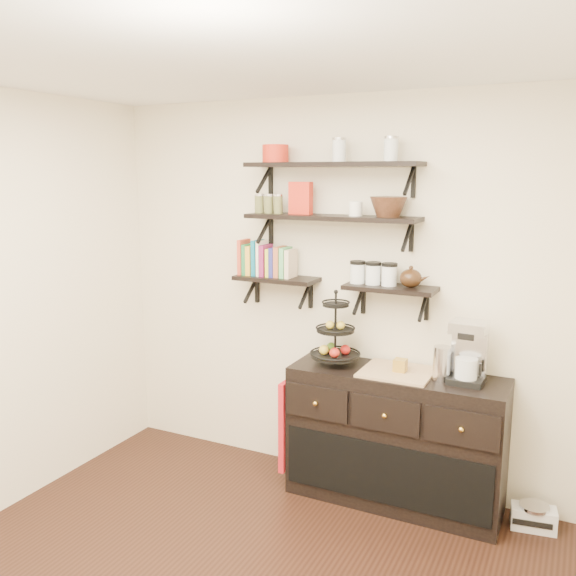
{
  "coord_description": "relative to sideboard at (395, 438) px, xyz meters",
  "views": [
    {
      "loc": [
        1.55,
        -2.19,
        2.18
      ],
      "look_at": [
        -0.09,
        1.15,
        1.47
      ],
      "focal_mm": 38.0,
      "sensor_mm": 36.0,
      "label": 1
    }
  ],
  "objects": [
    {
      "name": "apron",
      "position": [
        -0.73,
        -0.1,
        0.01
      ],
      "size": [
        0.04,
        0.28,
        0.64
      ],
      "primitive_type": "cube",
      "color": "#AE1214",
      "rests_on": "sideboard"
    },
    {
      "name": "ceiling",
      "position": [
        -0.52,
        -1.51,
        2.25
      ],
      "size": [
        3.5,
        3.5,
        0.02
      ],
      "primitive_type": "cube",
      "color": "white",
      "rests_on": "back_wall"
    },
    {
      "name": "coffee_maker",
      "position": [
        0.44,
        0.03,
        0.63
      ],
      "size": [
        0.22,
        0.21,
        0.39
      ],
      "rotation": [
        0.0,
        0.0,
        -0.04
      ],
      "color": "black",
      "rests_on": "sideboard"
    },
    {
      "name": "candle",
      "position": [
        0.02,
        0.0,
        0.5
      ],
      "size": [
        0.08,
        0.08,
        0.08
      ],
      "primitive_type": "cube",
      "color": "olive",
      "rests_on": "sideboard"
    },
    {
      "name": "cookbooks",
      "position": [
        -1.0,
        0.12,
        1.11
      ],
      "size": [
        0.4,
        0.15,
        0.26
      ],
      "color": "#C2432C",
      "rests_on": "shelf_low_left"
    },
    {
      "name": "radio",
      "position": [
        0.88,
        0.06,
        -0.37
      ],
      "size": [
        0.28,
        0.2,
        0.16
      ],
      "rotation": [
        0.0,
        0.0,
        0.15
      ],
      "color": "silver",
      "rests_on": "floor"
    },
    {
      "name": "shelf_mid",
      "position": [
        -0.52,
        0.1,
        1.43
      ],
      "size": [
        1.2,
        0.27,
        0.23
      ],
      "color": "black",
      "rests_on": "back_wall"
    },
    {
      "name": "shelf_low_left",
      "position": [
        -0.94,
        0.12,
        0.98
      ],
      "size": [
        0.6,
        0.25,
        0.23
      ],
      "color": "black",
      "rests_on": "back_wall"
    },
    {
      "name": "sideboard",
      "position": [
        0.0,
        0.0,
        0.0
      ],
      "size": [
        1.4,
        0.5,
        0.92
      ],
      "color": "black",
      "rests_on": "floor"
    },
    {
      "name": "back_wall",
      "position": [
        -0.52,
        0.24,
        0.9
      ],
      "size": [
        3.5,
        0.02,
        2.7
      ],
      "primitive_type": "cube",
      "color": "silver",
      "rests_on": "ground"
    },
    {
      "name": "recipe_box",
      "position": [
        -0.74,
        0.1,
        1.56
      ],
      "size": [
        0.16,
        0.07,
        0.22
      ],
      "primitive_type": "cube",
      "rotation": [
        0.0,
        0.0,
        -0.05
      ],
      "color": "red",
      "rests_on": "shelf_mid"
    },
    {
      "name": "shelf_low_right",
      "position": [
        -0.1,
        0.12,
        0.98
      ],
      "size": [
        0.6,
        0.25,
        0.23
      ],
      "color": "black",
      "rests_on": "back_wall"
    },
    {
      "name": "red_pot",
      "position": [
        -0.94,
        0.1,
        1.86
      ],
      "size": [
        0.18,
        0.18,
        0.12
      ],
      "primitive_type": "cylinder",
      "color": "red",
      "rests_on": "shelf_top"
    },
    {
      "name": "teapot",
      "position": [
        0.04,
        0.12,
        1.07
      ],
      "size": [
        0.2,
        0.15,
        0.14
      ],
      "primitive_type": null,
      "rotation": [
        0.0,
        0.0,
        -0.05
      ],
      "color": "black",
      "rests_on": "shelf_low_right"
    },
    {
      "name": "fruit_stand",
      "position": [
        -0.43,
        0.0,
        0.62
      ],
      "size": [
        0.33,
        0.33,
        0.49
      ],
      "rotation": [
        0.0,
        0.0,
        0.07
      ],
      "color": "black",
      "rests_on": "sideboard"
    },
    {
      "name": "ramekins",
      "position": [
        -0.34,
        0.1,
        1.5
      ],
      "size": [
        0.09,
        0.09,
        0.1
      ],
      "primitive_type": "cylinder",
      "color": "white",
      "rests_on": "shelf_mid"
    },
    {
      "name": "walnut_bowl",
      "position": [
        -0.12,
        0.1,
        1.51
      ],
      "size": [
        0.24,
        0.24,
        0.13
      ],
      "primitive_type": null,
      "color": "black",
      "rests_on": "shelf_mid"
    },
    {
      "name": "shelf_top",
      "position": [
        -0.52,
        0.1,
        1.78
      ],
      "size": [
        1.2,
        0.27,
        0.23
      ],
      "color": "black",
      "rests_on": "back_wall"
    },
    {
      "name": "glass_canisters",
      "position": [
        -0.22,
        0.12,
        1.06
      ],
      "size": [
        0.32,
        0.1,
        0.13
      ],
      "color": "silver",
      "rests_on": "shelf_low_right"
    },
    {
      "name": "thermal_carafe",
      "position": [
        0.29,
        -0.02,
        0.56
      ],
      "size": [
        0.11,
        0.11,
        0.22
      ],
      "primitive_type": "cylinder",
      "color": "silver",
      "rests_on": "sideboard"
    }
  ]
}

